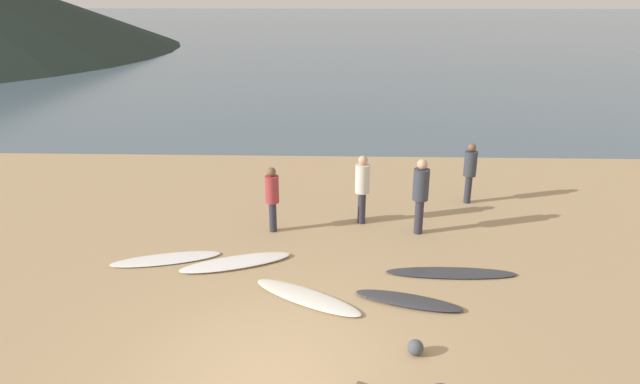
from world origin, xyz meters
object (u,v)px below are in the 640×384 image
at_px(surfboard_2, 307,297).
at_px(beach_rock_far, 416,348).
at_px(surfboard_4, 451,273).
at_px(surfboard_3, 408,301).
at_px(person_0, 421,190).
at_px(person_1, 362,184).
at_px(surfboard_0, 166,259).
at_px(surfboard_1, 236,262).
at_px(person_2, 272,194).
at_px(person_3, 470,168).

relative_size(surfboard_2, beach_rock_far, 8.93).
bearing_deg(surfboard_4, surfboard_3, -131.14).
height_order(person_0, person_1, person_0).
height_order(surfboard_0, person_0, person_0).
bearing_deg(surfboard_1, person_0, 1.88).
bearing_deg(person_2, surfboard_2, -94.95).
xyz_separation_m(surfboard_1, surfboard_2, (1.52, -1.29, -0.00)).
height_order(surfboard_3, beach_rock_far, beach_rock_far).
relative_size(surfboard_1, person_3, 1.43).
relative_size(surfboard_3, surfboard_4, 0.76).
distance_m(surfboard_2, person_3, 6.33).
bearing_deg(person_1, person_3, 34.78).
relative_size(surfboard_3, beach_rock_far, 7.71).
relative_size(surfboard_1, person_1, 1.36).
bearing_deg(person_0, surfboard_2, 175.13).
height_order(surfboard_3, person_2, person_2).
bearing_deg(beach_rock_far, person_0, 82.05).
height_order(surfboard_1, person_3, person_3).
distance_m(person_2, beach_rock_far, 5.32).
relative_size(surfboard_1, beach_rock_far, 9.05).
bearing_deg(person_1, surfboard_1, -131.95).
bearing_deg(person_2, person_0, -22.63).
bearing_deg(person_1, person_2, -157.00).
distance_m(person_1, beach_rock_far, 5.16).
bearing_deg(surfboard_4, surfboard_1, 176.90).
xyz_separation_m(surfboard_2, beach_rock_far, (1.77, -1.56, 0.08)).
relative_size(surfboard_0, person_1, 1.33).
height_order(surfboard_0, surfboard_4, same).
relative_size(surfboard_1, person_0, 1.29).
distance_m(person_3, beach_rock_far, 6.84).
bearing_deg(person_2, beach_rock_far, -81.63).
height_order(person_2, person_3, person_3).
height_order(surfboard_2, surfboard_4, surfboard_2).
bearing_deg(surfboard_4, surfboard_2, -159.56).
distance_m(surfboard_2, person_1, 3.78).
xyz_separation_m(surfboard_2, person_2, (-0.94, 2.94, 0.87)).
bearing_deg(surfboard_0, surfboard_4, -19.64).
bearing_deg(beach_rock_far, surfboard_4, 68.17).
bearing_deg(surfboard_0, surfboard_3, -32.79).
relative_size(surfboard_4, beach_rock_far, 10.16).
bearing_deg(beach_rock_far, person_1, 97.35).
height_order(surfboard_1, person_1, person_1).
bearing_deg(surfboard_0, surfboard_1, -20.64).
bearing_deg(surfboard_3, person_1, 118.19).
distance_m(surfboard_1, surfboard_2, 1.99).
xyz_separation_m(surfboard_0, person_2, (2.07, 1.53, 0.88)).
relative_size(surfboard_4, person_2, 1.66).
xyz_separation_m(surfboard_1, beach_rock_far, (3.29, -2.85, 0.08)).
xyz_separation_m(surfboard_1, person_1, (2.64, 2.19, 0.94)).
height_order(person_0, beach_rock_far, person_0).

